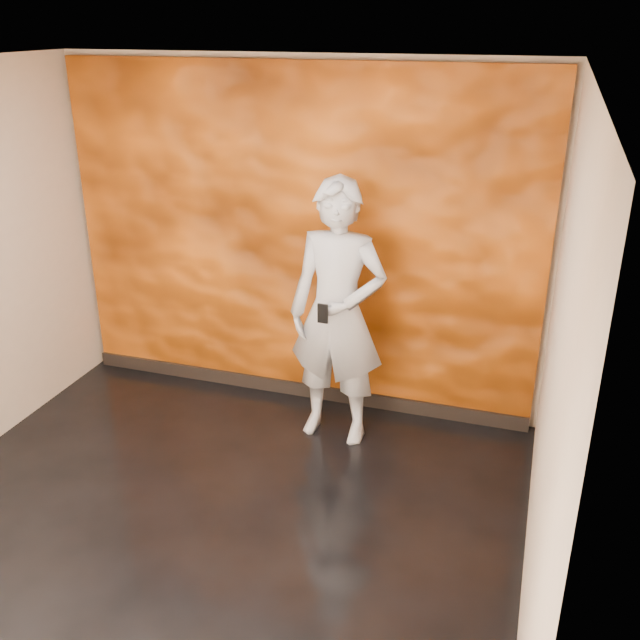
% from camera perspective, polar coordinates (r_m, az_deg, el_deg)
% --- Properties ---
extents(room, '(4.02, 4.02, 2.81)m').
position_cam_1_polar(room, '(4.07, -11.17, -1.14)').
color(room, black).
rests_on(room, ground).
extents(feature_wall, '(3.90, 0.06, 2.75)m').
position_cam_1_polar(feature_wall, '(5.75, -1.84, 6.32)').
color(feature_wall, orange).
rests_on(feature_wall, ground).
extents(baseboard, '(3.90, 0.04, 0.12)m').
position_cam_1_polar(baseboard, '(6.23, -1.81, -5.50)').
color(baseboard, black).
rests_on(baseboard, ground).
extents(man, '(0.76, 0.52, 2.03)m').
position_cam_1_polar(man, '(5.26, 1.42, 0.47)').
color(man, '#9A9FAA').
rests_on(man, ground).
extents(phone, '(0.08, 0.02, 0.14)m').
position_cam_1_polar(phone, '(4.98, 0.22, 0.52)').
color(phone, black).
rests_on(phone, man).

